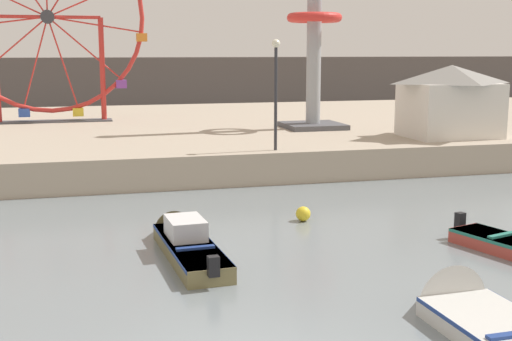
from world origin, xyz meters
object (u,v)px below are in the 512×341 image
(motorboat_pale_grey, at_px, (474,314))
(mooring_buoy_orange, at_px, (303,214))
(motorboat_olive_wood, at_px, (183,238))
(ferris_wheel_red_frame, at_px, (48,21))
(drop_tower_steel_tower, at_px, (314,20))
(promenade_lamp_near, at_px, (276,79))
(carnival_booth_white_ticket, at_px, (450,100))

(motorboat_pale_grey, distance_m, mooring_buoy_orange, 8.14)
(motorboat_pale_grey, xyz_separation_m, mooring_buoy_orange, (-0.53, 8.12, 0.02))
(motorboat_olive_wood, xyz_separation_m, ferris_wheel_red_frame, (-3.66, 20.99, 6.20))
(motorboat_olive_wood, relative_size, mooring_buoy_orange, 12.80)
(drop_tower_steel_tower, relative_size, promenade_lamp_near, 3.00)
(motorboat_olive_wood, relative_size, carnival_booth_white_ticket, 1.32)
(drop_tower_steel_tower, height_order, carnival_booth_white_ticket, drop_tower_steel_tower)
(carnival_booth_white_ticket, relative_size, promenade_lamp_near, 1.02)
(carnival_booth_white_ticket, bearing_deg, drop_tower_steel_tower, 133.24)
(motorboat_pale_grey, relative_size, carnival_booth_white_ticket, 1.04)
(motorboat_olive_wood, xyz_separation_m, mooring_buoy_orange, (3.89, 1.92, -0.06))
(motorboat_olive_wood, xyz_separation_m, carnival_booth_white_ticket, (13.39, 9.92, 2.58))
(drop_tower_steel_tower, xyz_separation_m, promenade_lamp_near, (-3.90, -6.65, -2.47))
(motorboat_olive_wood, relative_size, promenade_lamp_near, 1.35)
(motorboat_olive_wood, xyz_separation_m, drop_tower_steel_tower, (8.75, 14.70, 6.13))
(motorboat_olive_wood, bearing_deg, motorboat_pale_grey, -147.61)
(carnival_booth_white_ticket, bearing_deg, ferris_wheel_red_frame, 146.09)
(ferris_wheel_red_frame, bearing_deg, drop_tower_steel_tower, -26.86)
(motorboat_pale_grey, distance_m, motorboat_olive_wood, 7.61)
(motorboat_pale_grey, bearing_deg, motorboat_olive_wood, 34.22)
(ferris_wheel_red_frame, xyz_separation_m, promenade_lamp_near, (8.52, -12.94, -2.55))
(ferris_wheel_red_frame, height_order, mooring_buoy_orange, ferris_wheel_red_frame)
(ferris_wheel_red_frame, bearing_deg, mooring_buoy_orange, -68.38)
(ferris_wheel_red_frame, bearing_deg, motorboat_olive_wood, -80.10)
(motorboat_olive_wood, bearing_deg, drop_tower_steel_tower, -33.84)
(promenade_lamp_near, xyz_separation_m, mooring_buoy_orange, (-0.96, -6.12, -3.71))
(drop_tower_steel_tower, xyz_separation_m, mooring_buoy_orange, (-4.86, -12.77, -6.18))
(drop_tower_steel_tower, bearing_deg, ferris_wheel_red_frame, 153.14)
(motorboat_pale_grey, distance_m, carnival_booth_white_ticket, 18.64)
(motorboat_pale_grey, relative_size, motorboat_olive_wood, 0.79)
(ferris_wheel_red_frame, distance_m, drop_tower_steel_tower, 13.91)
(motorboat_olive_wood, distance_m, carnival_booth_white_ticket, 16.87)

